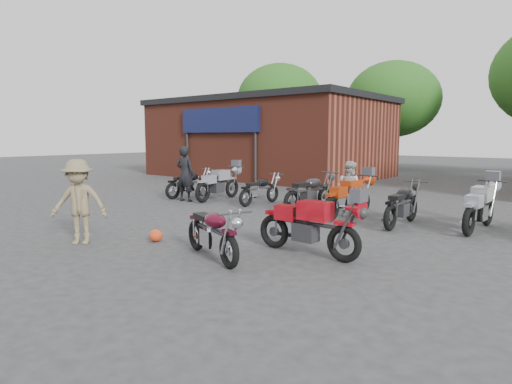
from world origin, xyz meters
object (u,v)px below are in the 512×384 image
Objects in this scene: helmet at (156,236)px; row_bike_1 at (219,182)px; person_dark at (185,174)px; row_bike_6 at (480,205)px; person_light at (349,189)px; person_tan at (79,202)px; row_bike_4 at (349,195)px; row_bike_0 at (189,182)px; row_bike_2 at (260,188)px; row_bike_3 at (310,190)px; row_bike_5 at (402,202)px; sportbike at (309,223)px; vintage_motorcycle at (212,229)px.

row_bike_1 is at bearing 121.02° from helmet.
row_bike_6 is (8.85, 1.17, -0.32)m from person_dark.
person_tan reaches higher than person_light.
row_bike_0 is at bearing 96.50° from row_bike_4.
row_bike_6 is (6.45, 0.09, 0.09)m from row_bike_2.
person_light is at bearing -88.85° from row_bike_2.
person_light is 1.40m from row_bike_3.
row_bike_3 is at bearing 93.10° from row_bike_6.
person_dark is 7.27m from row_bike_5.
sportbike is at bearing -157.24° from row_bike_4.
person_dark reaches higher than person_light.
person_dark reaches higher than row_bike_4.
person_dark is 5.96m from person_tan.
person_tan is at bearing 139.71° from row_bike_6.
person_dark is 8.94m from row_bike_6.
row_bike_2 is at bearing 84.23° from row_bike_5.
row_bike_1 is (-2.04, 6.27, -0.25)m from person_tan.
person_dark is at bearing 142.54° from row_bike_1.
person_light is at bearing 77.24° from row_bike_5.
person_light is at bearing 96.81° from row_bike_6.
row_bike_1 is 8.20m from row_bike_6.
row_bike_4 is (5.06, -0.21, -0.01)m from row_bike_1.
helmet is at bearing -175.94° from row_bike_3.
row_bike_5 is at bearing -92.22° from row_bike_3.
sportbike is 6.13m from row_bike_2.
person_light is at bearing 70.78° from helmet.
sportbike reaches higher than row_bike_3.
helmet is at bearing 4.52° from person_tan.
person_light is at bearing -90.14° from row_bike_3.
person_light is at bearing 33.30° from row_bike_4.
helmet is at bearing -162.27° from row_bike_2.
vintage_motorcycle is 0.89× the size of row_bike_6.
person_dark is 0.90× the size of row_bike_3.
sportbike is 4.04m from row_bike_4.
person_light is 0.80× the size of row_bike_0.
person_tan is at bearing -165.12° from row_bike_1.
row_bike_3 is 0.98× the size of row_bike_6.
vintage_motorcycle is at bearing 131.59° from person_dark.
row_bike_2 is 0.87× the size of row_bike_3.
person_tan is at bearing 159.99° from row_bike_4.
person_light is at bearing 25.27° from person_tan.
row_bike_3 is at bearing -174.48° from person_dark.
row_bike_4 is (3.02, 6.06, -0.26)m from person_tan.
row_bike_4 is (0.11, -0.23, -0.15)m from person_light.
person_dark is at bearing 131.70° from helmet.
person_light is 0.29m from row_bike_4.
row_bike_0 is at bearing 78.77° from person_tan.
helmet is at bearing 121.55° from person_dark.
row_bike_6 is at bearing -91.60° from row_bike_1.
row_bike_0 is (-0.62, 0.75, -0.39)m from person_dark.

